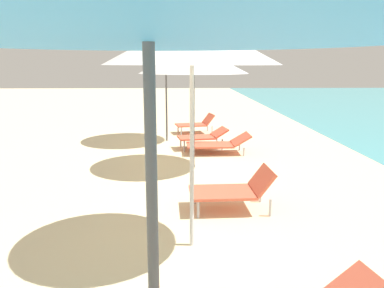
{
  "coord_description": "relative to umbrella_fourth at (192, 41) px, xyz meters",
  "views": [
    {
      "loc": [
        -0.41,
        5.09,
        2.16
      ],
      "look_at": [
        -0.24,
        10.64,
        1.01
      ],
      "focal_mm": 36.32,
      "sensor_mm": 36.0,
      "label": 1
    }
  ],
  "objects": [
    {
      "name": "umbrella_fourth",
      "position": [
        0.0,
        0.0,
        0.0
      ],
      "size": [
        1.96,
        1.96,
        2.72
      ],
      "color": "silver",
      "rests_on": "ground"
    },
    {
      "name": "lounger_fourth_shoreside",
      "position": [
        0.66,
        1.15,
        -2.08
      ],
      "size": [
        1.24,
        0.73,
        0.64
      ],
      "rotation": [
        0.0,
        0.0,
        3.18
      ],
      "color": "#D8593F",
      "rests_on": "ground"
    },
    {
      "name": "umbrella_fifth",
      "position": [
        0.14,
        3.65,
        -0.16
      ],
      "size": [
        2.23,
        2.23,
        2.58
      ],
      "color": "#4C4C51",
      "rests_on": "ground"
    },
    {
      "name": "lounger_fifth_shoreside",
      "position": [
        0.81,
        4.87,
        -2.15
      ],
      "size": [
        1.55,
        0.73,
        0.49
      ],
      "rotation": [
        0.0,
        0.0,
        3.17
      ],
      "color": "#D8593F",
      "rests_on": "ground"
    },
    {
      "name": "umbrella_farthest",
      "position": [
        -0.52,
        6.52,
        0.13
      ],
      "size": [
        2.38,
        2.38,
        2.84
      ],
      "color": "#4C4C51",
      "rests_on": "ground"
    },
    {
      "name": "lounger_farthest_shoreside",
      "position": [
        0.36,
        7.76,
        -2.09
      ],
      "size": [
        1.27,
        0.85,
        0.6
      ],
      "rotation": [
        0.0,
        0.0,
        3.33
      ],
      "color": "#D8593F",
      "rests_on": "ground"
    },
    {
      "name": "lounger_farthest_inland",
      "position": [
        0.45,
        5.47,
        -2.08
      ],
      "size": [
        1.35,
        0.82,
        0.53
      ],
      "rotation": [
        0.0,
        0.0,
        3.31
      ],
      "color": "#D8593F",
      "rests_on": "ground"
    }
  ]
}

